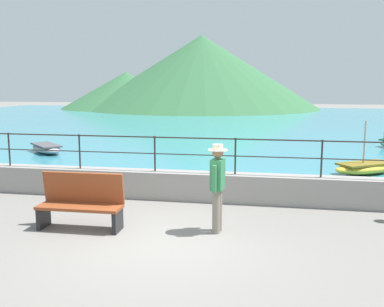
{
  "coord_description": "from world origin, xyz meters",
  "views": [
    {
      "loc": [
        1.95,
        -7.41,
        2.89
      ],
      "look_at": [
        -0.16,
        3.7,
        1.1
      ],
      "focal_mm": 40.98,
      "sensor_mm": 36.0,
      "label": 1
    }
  ],
  "objects_px": {
    "person_walking": "(218,184)",
    "boat_3": "(46,148)",
    "boat_0": "(365,168)",
    "bench_main": "(81,201)"
  },
  "relations": [
    {
      "from": "bench_main",
      "to": "boat_0",
      "type": "distance_m",
      "value": 9.35
    },
    {
      "from": "bench_main",
      "to": "boat_3",
      "type": "xyz_separation_m",
      "value": [
        -5.57,
        8.65,
        -0.3
      ]
    },
    {
      "from": "bench_main",
      "to": "person_walking",
      "type": "relative_size",
      "value": 0.98
    },
    {
      "from": "boat_0",
      "to": "boat_3",
      "type": "bearing_deg",
      "value": 170.24
    },
    {
      "from": "bench_main",
      "to": "boat_0",
      "type": "height_order",
      "value": "boat_0"
    },
    {
      "from": "boat_0",
      "to": "boat_3",
      "type": "relative_size",
      "value": 1.05
    },
    {
      "from": "person_walking",
      "to": "boat_3",
      "type": "xyz_separation_m",
      "value": [
        -8.3,
        8.38,
        -0.72
      ]
    },
    {
      "from": "boat_0",
      "to": "boat_3",
      "type": "xyz_separation_m",
      "value": [
        -12.25,
        2.11,
        -0.0
      ]
    },
    {
      "from": "person_walking",
      "to": "boat_3",
      "type": "relative_size",
      "value": 0.76
    },
    {
      "from": "bench_main",
      "to": "boat_3",
      "type": "bearing_deg",
      "value": 122.8
    }
  ]
}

